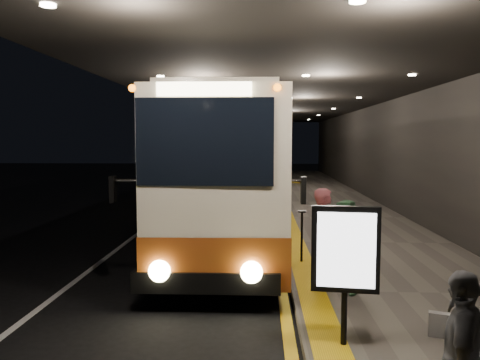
{
  "coord_description": "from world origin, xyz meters",
  "views": [
    {
      "loc": [
        1.94,
        -11.38,
        2.84
      ],
      "look_at": [
        1.34,
        1.97,
        1.7
      ],
      "focal_mm": 35.0,
      "sensor_mm": 36.0,
      "label": 1
    }
  ],
  "objects": [
    {
      "name": "ground",
      "position": [
        0.0,
        0.0,
        0.0
      ],
      "size": [
        90.0,
        90.0,
        0.0
      ],
      "primitive_type": "plane",
      "color": "black"
    },
    {
      "name": "lane_line_white",
      "position": [
        -1.8,
        5.0,
        0.01
      ],
      "size": [
        0.12,
        50.0,
        0.01
      ],
      "primitive_type": "cube",
      "color": "silver",
      "rests_on": "ground"
    },
    {
      "name": "kerb_stripe_yellow",
      "position": [
        2.35,
        5.0,
        0.01
      ],
      "size": [
        0.18,
        50.0,
        0.01
      ],
      "primitive_type": "cube",
      "color": "gold",
      "rests_on": "ground"
    },
    {
      "name": "sidewalk",
      "position": [
        4.75,
        5.0,
        0.07
      ],
      "size": [
        4.5,
        50.0,
        0.15
      ],
      "primitive_type": "cube",
      "color": "#514C44",
      "rests_on": "ground"
    },
    {
      "name": "tactile_strip",
      "position": [
        2.85,
        5.0,
        0.16
      ],
      "size": [
        0.5,
        50.0,
        0.01
      ],
      "primitive_type": "cube",
      "color": "gold",
      "rests_on": "sidewalk"
    },
    {
      "name": "terminal_wall",
      "position": [
        7.0,
        5.0,
        3.0
      ],
      "size": [
        0.1,
        50.0,
        6.0
      ],
      "primitive_type": "cube",
      "color": "black",
      "rests_on": "ground"
    },
    {
      "name": "support_columns",
      "position": [
        -1.5,
        4.0,
        2.2
      ],
      "size": [
        0.8,
        24.8,
        4.4
      ],
      "color": "black",
      "rests_on": "ground"
    },
    {
      "name": "canopy",
      "position": [
        2.5,
        5.0,
        4.6
      ],
      "size": [
        9.0,
        50.0,
        0.4
      ],
      "primitive_type": "cube",
      "color": "black",
      "rests_on": "support_columns"
    },
    {
      "name": "coach_main",
      "position": [
        1.05,
        1.87,
        1.8
      ],
      "size": [
        2.76,
        12.1,
        3.75
      ],
      "rotation": [
        0.0,
        0.0,
        0.02
      ],
      "color": "beige",
      "rests_on": "ground"
    },
    {
      "name": "coach_second",
      "position": [
        0.91,
        16.65,
        1.77
      ],
      "size": [
        2.95,
        11.8,
        3.68
      ],
      "rotation": [
        0.0,
        0.0,
        -0.04
      ],
      "color": "beige",
      "rests_on": "ground"
    },
    {
      "name": "coach_third",
      "position": [
        0.96,
        30.95,
        1.71
      ],
      "size": [
        2.85,
        11.42,
        3.56
      ],
      "rotation": [
        0.0,
        0.0,
        0.04
      ],
      "color": "beige",
      "rests_on": "ground"
    },
    {
      "name": "passenger_boarding",
      "position": [
        3.15,
        -2.59,
        1.05
      ],
      "size": [
        0.57,
        0.74,
        1.79
      ],
      "primitive_type": "imported",
      "rotation": [
        0.0,
        0.0,
        1.32
      ],
      "color": "#B4545F",
      "rests_on": "sidewalk"
    },
    {
      "name": "passenger_waiting_green",
      "position": [
        3.43,
        -3.25,
        0.97
      ],
      "size": [
        0.8,
        0.94,
        1.65
      ],
      "primitive_type": "imported",
      "rotation": [
        0.0,
        0.0,
        -1.11
      ],
      "color": "#37633F",
      "rests_on": "sidewalk"
    },
    {
      "name": "passenger_waiting_grey",
      "position": [
        3.69,
        -7.38,
        0.94
      ],
      "size": [
        0.81,
        1.04,
        1.58
      ],
      "primitive_type": "imported",
      "rotation": [
        0.0,
        0.0,
        -1.99
      ],
      "color": "#535458",
      "rests_on": "sidewalk"
    },
    {
      "name": "bag_polka",
      "position": [
        4.39,
        -5.05,
        0.32
      ],
      "size": [
        0.3,
        0.2,
        0.34
      ],
      "primitive_type": "cube",
      "rotation": [
        0.0,
        0.0,
        -0.33
      ],
      "color": "black",
      "rests_on": "sidewalk"
    },
    {
      "name": "info_sign",
      "position": [
        3.04,
        -5.38,
        1.4
      ],
      "size": [
        0.88,
        0.22,
        1.85
      ],
      "rotation": [
        0.0,
        0.0,
        -0.12
      ],
      "color": "black",
      "rests_on": "sidewalk"
    },
    {
      "name": "stanchion_post",
      "position": [
        2.84,
        -1.16,
        0.71
      ],
      "size": [
        0.05,
        0.05,
        1.13
      ],
      "primitive_type": "cylinder",
      "color": "black",
      "rests_on": "sidewalk"
    }
  ]
}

